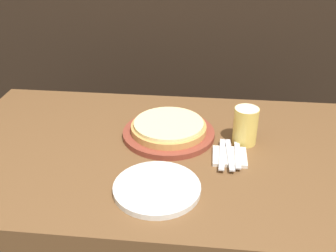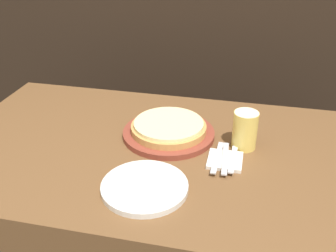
{
  "view_description": "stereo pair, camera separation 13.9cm",
  "coord_description": "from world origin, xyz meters",
  "px_view_note": "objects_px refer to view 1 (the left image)",
  "views": [
    {
      "loc": [
        0.13,
        -1.12,
        1.41
      ],
      "look_at": [
        -0.0,
        0.09,
        0.74
      ],
      "focal_mm": 42.0,
      "sensor_mm": 36.0,
      "label": 1
    },
    {
      "loc": [
        0.27,
        -1.1,
        1.41
      ],
      "look_at": [
        -0.0,
        0.09,
        0.74
      ],
      "focal_mm": 42.0,
      "sensor_mm": 36.0,
      "label": 2
    }
  ],
  "objects_px": {
    "fork": "(222,154)",
    "spoon": "(238,155)",
    "dinner_knife": "(230,154)",
    "dinner_plate": "(155,188)",
    "beer_glass": "(246,124)",
    "pizza_on_board": "(168,130)"
  },
  "relations": [
    {
      "from": "dinner_plate",
      "to": "dinner_knife",
      "type": "xyz_separation_m",
      "value": [
        0.22,
        0.19,
        0.01
      ]
    },
    {
      "from": "beer_glass",
      "to": "spoon",
      "type": "height_order",
      "value": "beer_glass"
    },
    {
      "from": "dinner_plate",
      "to": "fork",
      "type": "height_order",
      "value": "dinner_plate"
    },
    {
      "from": "spoon",
      "to": "fork",
      "type": "bearing_deg",
      "value": 180.0
    },
    {
      "from": "pizza_on_board",
      "to": "spoon",
      "type": "bearing_deg",
      "value": -27.03
    },
    {
      "from": "dinner_plate",
      "to": "fork",
      "type": "bearing_deg",
      "value": 45.22
    },
    {
      "from": "dinner_plate",
      "to": "beer_glass",
      "type": "bearing_deg",
      "value": 48.14
    },
    {
      "from": "pizza_on_board",
      "to": "fork",
      "type": "distance_m",
      "value": 0.23
    },
    {
      "from": "fork",
      "to": "spoon",
      "type": "height_order",
      "value": "same"
    },
    {
      "from": "pizza_on_board",
      "to": "fork",
      "type": "relative_size",
      "value": 1.76
    },
    {
      "from": "dinner_knife",
      "to": "dinner_plate",
      "type": "bearing_deg",
      "value": -138.26
    },
    {
      "from": "spoon",
      "to": "dinner_plate",
      "type": "bearing_deg",
      "value": -141.32
    },
    {
      "from": "pizza_on_board",
      "to": "spoon",
      "type": "height_order",
      "value": "pizza_on_board"
    },
    {
      "from": "dinner_plate",
      "to": "spoon",
      "type": "bearing_deg",
      "value": 38.68
    },
    {
      "from": "pizza_on_board",
      "to": "dinner_plate",
      "type": "height_order",
      "value": "pizza_on_board"
    },
    {
      "from": "dinner_knife",
      "to": "spoon",
      "type": "distance_m",
      "value": 0.02
    },
    {
      "from": "beer_glass",
      "to": "dinner_plate",
      "type": "xyz_separation_m",
      "value": [
        -0.27,
        -0.3,
        -0.06
      ]
    },
    {
      "from": "pizza_on_board",
      "to": "beer_glass",
      "type": "bearing_deg",
      "value": -3.43
    },
    {
      "from": "beer_glass",
      "to": "pizza_on_board",
      "type": "bearing_deg",
      "value": 176.57
    },
    {
      "from": "dinner_knife",
      "to": "spoon",
      "type": "relative_size",
      "value": 1.18
    },
    {
      "from": "beer_glass",
      "to": "fork",
      "type": "xyz_separation_m",
      "value": [
        -0.08,
        -0.11,
        -0.06
      ]
    },
    {
      "from": "dinner_plate",
      "to": "dinner_knife",
      "type": "relative_size",
      "value": 1.36
    }
  ]
}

